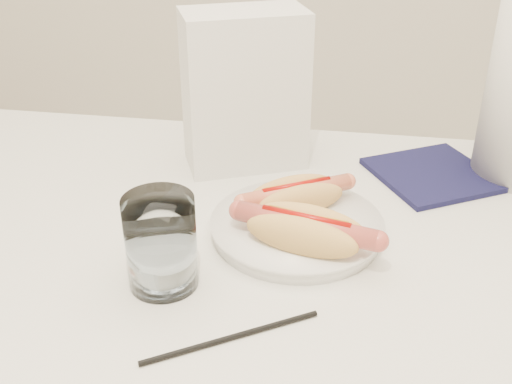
% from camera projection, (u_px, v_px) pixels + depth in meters
% --- Properties ---
extents(table, '(1.20, 0.80, 0.75)m').
position_uv_depth(table, '(269.00, 295.00, 0.79)').
color(table, silver).
rests_on(table, ground).
extents(plate, '(0.25, 0.25, 0.02)m').
position_uv_depth(plate, '(297.00, 229.00, 0.80)').
color(plate, white).
rests_on(plate, table).
extents(hotdog_left, '(0.14, 0.11, 0.04)m').
position_uv_depth(hotdog_left, '(296.00, 196.00, 0.82)').
color(hotdog_left, tan).
rests_on(hotdog_left, plate).
extents(hotdog_right, '(0.18, 0.10, 0.05)m').
position_uv_depth(hotdog_right, '(305.00, 230.00, 0.74)').
color(hotdog_right, '#E8B15A').
rests_on(hotdog_right, plate).
extents(water_glass, '(0.08, 0.08, 0.11)m').
position_uv_depth(water_glass, '(161.00, 243.00, 0.69)').
color(water_glass, silver).
rests_on(water_glass, table).
extents(chopstick_near, '(0.17, 0.11, 0.01)m').
position_uv_depth(chopstick_near, '(232.00, 337.00, 0.63)').
color(chopstick_near, black).
rests_on(chopstick_near, table).
extents(napkin_box, '(0.20, 0.16, 0.24)m').
position_uv_depth(napkin_box, '(245.00, 90.00, 0.93)').
color(napkin_box, silver).
rests_on(napkin_box, table).
extents(navy_napkin, '(0.22, 0.22, 0.01)m').
position_uv_depth(navy_napkin, '(433.00, 174.00, 0.95)').
color(navy_napkin, '#101033').
rests_on(navy_napkin, table).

